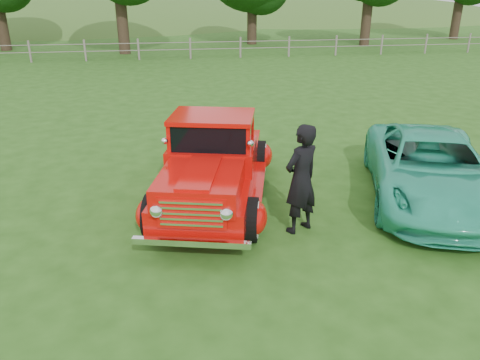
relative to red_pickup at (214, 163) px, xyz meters
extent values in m
plane|color=#234B14|center=(0.80, -1.95, -0.80)|extent=(140.00, 140.00, 0.00)
ellipsoid|color=#386124|center=(-17.20, 56.05, -5.75)|extent=(84.00, 60.00, 18.00)
ellipsoid|color=#386124|center=(20.80, 60.05, -4.65)|extent=(72.00, 52.00, 14.00)
cube|color=slate|center=(0.80, 20.05, -0.25)|extent=(48.00, 0.04, 0.04)
cube|color=slate|center=(0.80, 20.05, 0.15)|extent=(48.00, 0.04, 0.04)
cylinder|color=#2E2017|center=(-11.20, 26.05, 1.18)|extent=(0.70, 0.70, 3.96)
cylinder|color=#2E2017|center=(-3.20, 23.05, 1.62)|extent=(0.70, 0.70, 4.84)
cylinder|color=#2E2017|center=(5.80, 27.05, 1.07)|extent=(0.70, 0.70, 3.74)
cylinder|color=#2E2017|center=(13.80, 25.05, 1.40)|extent=(0.70, 0.70, 4.40)
cylinder|color=#2E2017|center=(22.80, 28.05, 1.29)|extent=(0.70, 0.70, 4.18)
cylinder|color=black|center=(-1.18, -1.26, -0.42)|extent=(0.42, 0.80, 0.76)
cylinder|color=black|center=(0.43, -1.67, -0.42)|extent=(0.42, 0.80, 0.76)
cylinder|color=black|center=(-0.41, 1.74, -0.42)|extent=(0.42, 0.80, 0.76)
cylinder|color=black|center=(1.20, 1.33, -0.42)|extent=(0.42, 0.80, 0.76)
cube|color=#C00B06|center=(0.01, 0.04, -0.22)|extent=(2.65, 4.85, 0.44)
ellipsoid|color=#C00B06|center=(-1.25, -1.24, -0.38)|extent=(0.59, 0.83, 0.54)
ellipsoid|color=#C00B06|center=(0.50, -1.69, -0.38)|extent=(0.59, 0.83, 0.54)
ellipsoid|color=#C00B06|center=(-0.48, 1.76, -0.38)|extent=(0.59, 0.83, 0.54)
ellipsoid|color=#C00B06|center=(1.27, 1.31, -0.38)|extent=(0.59, 0.83, 0.54)
cube|color=#C00B06|center=(-0.38, -1.47, 0.17)|extent=(1.69, 1.88, 0.42)
cube|color=#C00B06|center=(-0.02, -0.06, 0.19)|extent=(1.88, 1.70, 0.44)
cube|color=black|center=(-0.02, -0.06, 0.66)|extent=(1.68, 1.44, 0.50)
cube|color=#C00B06|center=(-0.02, -0.06, 0.94)|extent=(1.78, 1.56, 0.08)
cube|color=#C00B06|center=(0.34, 1.34, 0.15)|extent=(1.63, 2.18, 0.45)
cube|color=white|center=(-0.58, -2.25, 0.05)|extent=(1.06, 0.36, 0.50)
cube|color=white|center=(-0.60, -2.35, -0.38)|extent=(1.77, 0.55, 0.10)
cube|color=white|center=(0.61, 2.38, -0.38)|extent=(1.68, 0.52, 0.10)
imported|color=#2CB28D|center=(4.21, -0.62, -0.13)|extent=(3.70, 5.27, 1.33)
imported|color=black|center=(1.32, -1.47, 0.17)|extent=(0.84, 0.75, 1.93)
camera|label=1|loc=(-0.86, -8.50, 3.18)|focal=35.00mm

